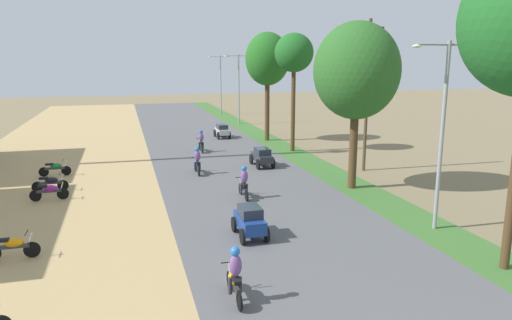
% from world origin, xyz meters
% --- Properties ---
extents(parked_motorbike_second, '(1.80, 0.54, 0.94)m').
position_xyz_m(parked_motorbike_second, '(-10.04, 11.25, 0.55)').
color(parked_motorbike_second, black).
rests_on(parked_motorbike_second, dirt_shoulder).
extents(parked_motorbike_third, '(1.80, 0.54, 0.94)m').
position_xyz_m(parked_motorbike_third, '(-9.81, 18.42, 0.55)').
color(parked_motorbike_third, black).
rests_on(parked_motorbike_third, dirt_shoulder).
extents(parked_motorbike_fourth, '(1.80, 0.54, 0.94)m').
position_xyz_m(parked_motorbike_fourth, '(-9.99, 20.12, 0.55)').
color(parked_motorbike_fourth, black).
rests_on(parked_motorbike_fourth, dirt_shoulder).
extents(parked_motorbike_fifth, '(1.80, 0.54, 0.94)m').
position_xyz_m(parked_motorbike_fifth, '(-10.19, 23.66, 0.55)').
color(parked_motorbike_fifth, black).
rests_on(parked_motorbike_fifth, dirt_shoulder).
extents(median_tree_second, '(4.42, 4.42, 8.66)m').
position_xyz_m(median_tree_second, '(5.44, 16.53, 6.20)').
color(median_tree_second, '#4C351E').
rests_on(median_tree_second, median_strip).
extents(median_tree_third, '(2.82, 2.82, 8.63)m').
position_xyz_m(median_tree_third, '(5.98, 27.24, 7.18)').
color(median_tree_third, '#4C351E').
rests_on(median_tree_third, median_strip).
extents(median_tree_fourth, '(3.65, 3.65, 8.98)m').
position_xyz_m(median_tree_fourth, '(5.54, 32.35, 6.80)').
color(median_tree_fourth, '#4C351E').
rests_on(median_tree_fourth, median_strip).
extents(streetlamp_near, '(3.16, 0.20, 7.42)m').
position_xyz_m(streetlamp_near, '(5.80, 9.95, 4.36)').
color(streetlamp_near, gray).
rests_on(streetlamp_near, median_strip).
extents(streetlamp_mid, '(3.16, 0.20, 7.30)m').
position_xyz_m(streetlamp_mid, '(5.80, 43.51, 4.30)').
color(streetlamp_mid, gray).
rests_on(streetlamp_mid, median_strip).
extents(streetlamp_far, '(3.16, 0.20, 7.27)m').
position_xyz_m(streetlamp_far, '(5.80, 53.07, 4.28)').
color(streetlamp_far, gray).
rests_on(streetlamp_far, median_strip).
extents(utility_pole_near, '(1.80, 0.20, 9.16)m').
position_xyz_m(utility_pole_near, '(8.15, 20.23, 4.77)').
color(utility_pole_near, brown).
rests_on(utility_pole_near, ground).
extents(car_hatchback_blue, '(1.04, 2.00, 1.23)m').
position_xyz_m(car_hatchback_blue, '(-1.69, 11.04, 0.75)').
color(car_hatchback_blue, navy).
rests_on(car_hatchback_blue, road_strip).
extents(car_sedan_charcoal, '(1.10, 2.26, 1.19)m').
position_xyz_m(car_sedan_charcoal, '(2.26, 22.75, 0.74)').
color(car_sedan_charcoal, '#282D33').
rests_on(car_sedan_charcoal, road_strip).
extents(car_sedan_silver, '(1.10, 2.26, 1.19)m').
position_xyz_m(car_sedan_silver, '(2.10, 34.60, 0.74)').
color(car_sedan_silver, '#B7BCC1').
rests_on(car_sedan_silver, road_strip).
extents(motorbike_foreground_rider, '(0.54, 1.80, 1.66)m').
position_xyz_m(motorbike_foreground_rider, '(-3.38, 6.39, 0.86)').
color(motorbike_foreground_rider, black).
rests_on(motorbike_foreground_rider, road_strip).
extents(motorbike_ahead_second, '(0.54, 1.80, 1.66)m').
position_xyz_m(motorbike_ahead_second, '(-0.63, 16.16, 0.86)').
color(motorbike_ahead_second, black).
rests_on(motorbike_ahead_second, road_strip).
extents(motorbike_ahead_third, '(0.54, 1.80, 1.66)m').
position_xyz_m(motorbike_ahead_third, '(-2.06, 21.80, 0.86)').
color(motorbike_ahead_third, black).
rests_on(motorbike_ahead_third, road_strip).
extents(motorbike_ahead_fourth, '(0.54, 1.80, 1.66)m').
position_xyz_m(motorbike_ahead_fourth, '(-0.72, 28.63, 0.86)').
color(motorbike_ahead_fourth, black).
rests_on(motorbike_ahead_fourth, road_strip).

